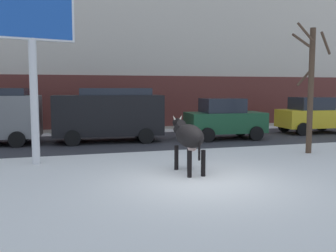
{
  "coord_description": "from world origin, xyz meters",
  "views": [
    {
      "loc": [
        -3.36,
        -8.46,
        2.32
      ],
      "look_at": [
        0.02,
        3.02,
        1.1
      ],
      "focal_mm": 39.81,
      "sensor_mm": 36.0,
      "label": 1
    }
  ],
  "objects_px": {
    "cow_black": "(188,137)",
    "billboard": "(31,21)",
    "car_black_van": "(109,113)",
    "pedestrian_by_cars": "(19,118)",
    "bare_tree_far_back": "(310,85)",
    "car_yellow_hatchback": "(313,115)",
    "car_darkgreen_hatchback": "(224,119)"
  },
  "relations": [
    {
      "from": "car_yellow_hatchback",
      "to": "bare_tree_far_back",
      "type": "bearing_deg",
      "value": -128.71
    },
    {
      "from": "car_black_van",
      "to": "billboard",
      "type": "bearing_deg",
      "value": -123.65
    },
    {
      "from": "car_black_van",
      "to": "car_darkgreen_hatchback",
      "type": "height_order",
      "value": "car_black_van"
    },
    {
      "from": "billboard",
      "to": "car_yellow_hatchback",
      "type": "height_order",
      "value": "billboard"
    },
    {
      "from": "car_black_van",
      "to": "car_darkgreen_hatchback",
      "type": "relative_size",
      "value": 1.31
    },
    {
      "from": "pedestrian_by_cars",
      "to": "bare_tree_far_back",
      "type": "bearing_deg",
      "value": -37.14
    },
    {
      "from": "bare_tree_far_back",
      "to": "car_black_van",
      "type": "bearing_deg",
      "value": 142.9
    },
    {
      "from": "cow_black",
      "to": "billboard",
      "type": "distance_m",
      "value": 5.8
    },
    {
      "from": "billboard",
      "to": "pedestrian_by_cars",
      "type": "relative_size",
      "value": 3.21
    },
    {
      "from": "bare_tree_far_back",
      "to": "car_yellow_hatchback",
      "type": "bearing_deg",
      "value": 51.29
    },
    {
      "from": "billboard",
      "to": "car_darkgreen_hatchback",
      "type": "bearing_deg",
      "value": 23.97
    },
    {
      "from": "cow_black",
      "to": "car_black_van",
      "type": "relative_size",
      "value": 0.41
    },
    {
      "from": "billboard",
      "to": "car_black_van",
      "type": "bearing_deg",
      "value": 56.35
    },
    {
      "from": "pedestrian_by_cars",
      "to": "cow_black",
      "type": "bearing_deg",
      "value": -61.33
    },
    {
      "from": "cow_black",
      "to": "car_darkgreen_hatchback",
      "type": "height_order",
      "value": "car_darkgreen_hatchback"
    },
    {
      "from": "billboard",
      "to": "pedestrian_by_cars",
      "type": "distance_m",
      "value": 7.99
    },
    {
      "from": "cow_black",
      "to": "pedestrian_by_cars",
      "type": "distance_m",
      "value": 10.87
    },
    {
      "from": "billboard",
      "to": "pedestrian_by_cars",
      "type": "bearing_deg",
      "value": 98.88
    },
    {
      "from": "car_darkgreen_hatchback",
      "to": "pedestrian_by_cars",
      "type": "relative_size",
      "value": 2.08
    },
    {
      "from": "billboard",
      "to": "car_black_van",
      "type": "distance_m",
      "value": 5.88
    },
    {
      "from": "car_black_van",
      "to": "car_yellow_hatchback",
      "type": "height_order",
      "value": "car_black_van"
    },
    {
      "from": "car_black_van",
      "to": "pedestrian_by_cars",
      "type": "relative_size",
      "value": 2.72
    },
    {
      "from": "car_black_van",
      "to": "pedestrian_by_cars",
      "type": "height_order",
      "value": "car_black_van"
    },
    {
      "from": "billboard",
      "to": "car_black_van",
      "type": "height_order",
      "value": "billboard"
    },
    {
      "from": "cow_black",
      "to": "car_black_van",
      "type": "distance_m",
      "value": 6.72
    },
    {
      "from": "cow_black",
      "to": "car_darkgreen_hatchback",
      "type": "distance_m",
      "value": 7.08
    },
    {
      "from": "car_black_van",
      "to": "cow_black",
      "type": "bearing_deg",
      "value": -78.65
    },
    {
      "from": "cow_black",
      "to": "billboard",
      "type": "xyz_separation_m",
      "value": [
        -4.1,
        2.41,
        3.32
      ]
    },
    {
      "from": "cow_black",
      "to": "car_yellow_hatchback",
      "type": "distance_m",
      "value": 11.38
    },
    {
      "from": "car_darkgreen_hatchback",
      "to": "bare_tree_far_back",
      "type": "xyz_separation_m",
      "value": [
        1.31,
        -4.26,
        1.52
      ]
    },
    {
      "from": "billboard",
      "to": "bare_tree_far_back",
      "type": "xyz_separation_m",
      "value": [
        9.26,
        -0.72,
        -1.87
      ]
    },
    {
      "from": "cow_black",
      "to": "car_yellow_hatchback",
      "type": "height_order",
      "value": "car_yellow_hatchback"
    }
  ]
}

